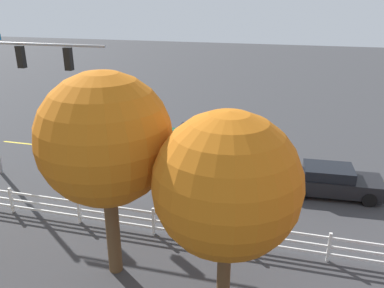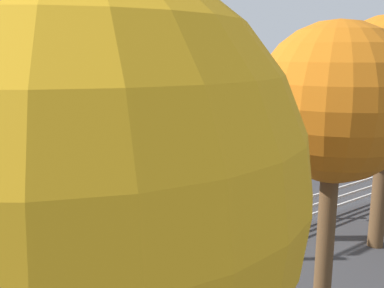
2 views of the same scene
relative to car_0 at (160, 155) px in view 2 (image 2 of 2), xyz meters
name	(u,v)px [view 2 (image 2 of 2)]	position (x,y,z in m)	size (l,w,h in m)	color
ground_plane	(144,184)	(2.18, 2.05, -0.67)	(120.00, 120.00, 0.00)	#38383A
lane_center_stripe	(213,170)	(-1.82, 2.05, -0.67)	(28.00, 0.16, 0.01)	gold
signal_assembly	(58,79)	(7.20, 6.13, 4.35)	(6.75, 0.37, 7.18)	gray
car_0	(160,155)	(0.00, 0.00, 0.00)	(4.72, 2.03, 1.36)	#0C4C2D
car_1	(322,149)	(-7.71, 4.15, 0.02)	(4.55, 2.08, 1.40)	black
car_2	(246,162)	(-2.33, 3.87, 0.02)	(4.46, 2.09, 1.46)	silver
white_rail_fence	(323,202)	(-0.82, 9.39, -0.07)	(26.10, 0.10, 1.15)	white
tree_3	(335,105)	(4.44, 13.27, 4.11)	(3.06, 3.06, 6.36)	brown
tree_4	(86,186)	(9.76, 14.04, 3.69)	(4.64, 4.64, 6.70)	brown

